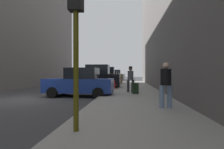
{
  "coord_description": "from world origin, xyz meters",
  "views": [
    {
      "loc": [
        5.68,
        -9.19,
        1.45
      ],
      "look_at": [
        4.45,
        3.78,
        1.36
      ],
      "focal_mm": 28.0,
      "sensor_mm": 36.0,
      "label": 1
    }
  ],
  "objects_px": {
    "parked_black_suv": "(96,78)",
    "fire_hydrant": "(114,85)",
    "parked_dark_green_sedan": "(113,76)",
    "pedestrian_in_jeans": "(166,82)",
    "parked_gray_coupe": "(110,77)",
    "pedestrian_with_beanie": "(131,78)",
    "parked_bronze_suv": "(105,76)",
    "parked_blue_sedan": "(80,83)",
    "traffic_light": "(76,15)",
    "parked_white_van": "(115,75)",
    "rolling_suitcase": "(135,88)"
  },
  "relations": [
    {
      "from": "parked_dark_green_sedan",
      "to": "traffic_light",
      "type": "bearing_deg",
      "value": -86.54
    },
    {
      "from": "pedestrian_in_jeans",
      "to": "parked_black_suv",
      "type": "bearing_deg",
      "value": 114.93
    },
    {
      "from": "pedestrian_in_jeans",
      "to": "parked_gray_coupe",
      "type": "bearing_deg",
      "value": 101.72
    },
    {
      "from": "parked_bronze_suv",
      "to": "parked_black_suv",
      "type": "bearing_deg",
      "value": -90.0
    },
    {
      "from": "parked_black_suv",
      "to": "fire_hydrant",
      "type": "xyz_separation_m",
      "value": [
        1.8,
        -1.78,
        -0.54
      ]
    },
    {
      "from": "parked_gray_coupe",
      "to": "parked_white_van",
      "type": "xyz_separation_m",
      "value": [
        -0.0,
        11.81,
        0.18
      ]
    },
    {
      "from": "parked_black_suv",
      "to": "fire_hydrant",
      "type": "height_order",
      "value": "parked_black_suv"
    },
    {
      "from": "parked_blue_sedan",
      "to": "parked_black_suv",
      "type": "relative_size",
      "value": 0.92
    },
    {
      "from": "pedestrian_with_beanie",
      "to": "rolling_suitcase",
      "type": "xyz_separation_m",
      "value": [
        0.27,
        -0.77,
        -0.65
      ]
    },
    {
      "from": "parked_white_van",
      "to": "fire_hydrant",
      "type": "height_order",
      "value": "parked_white_van"
    },
    {
      "from": "parked_gray_coupe",
      "to": "traffic_light",
      "type": "relative_size",
      "value": 1.18
    },
    {
      "from": "fire_hydrant",
      "to": "pedestrian_in_jeans",
      "type": "distance_m",
      "value": 8.22
    },
    {
      "from": "parked_bronze_suv",
      "to": "pedestrian_with_beanie",
      "type": "height_order",
      "value": "parked_bronze_suv"
    },
    {
      "from": "parked_blue_sedan",
      "to": "rolling_suitcase",
      "type": "bearing_deg",
      "value": 9.2
    },
    {
      "from": "parked_bronze_suv",
      "to": "rolling_suitcase",
      "type": "xyz_separation_m",
      "value": [
        3.44,
        -11.17,
        -0.54
      ]
    },
    {
      "from": "parked_bronze_suv",
      "to": "traffic_light",
      "type": "relative_size",
      "value": 1.29
    },
    {
      "from": "parked_black_suv",
      "to": "traffic_light",
      "type": "height_order",
      "value": "traffic_light"
    },
    {
      "from": "parked_dark_green_sedan",
      "to": "pedestrian_in_jeans",
      "type": "height_order",
      "value": "pedestrian_in_jeans"
    },
    {
      "from": "parked_gray_coupe",
      "to": "fire_hydrant",
      "type": "xyz_separation_m",
      "value": [
        1.8,
        -13.63,
        -0.35
      ]
    },
    {
      "from": "pedestrian_with_beanie",
      "to": "parked_white_van",
      "type": "bearing_deg",
      "value": 96.5
    },
    {
      "from": "pedestrian_in_jeans",
      "to": "pedestrian_with_beanie",
      "type": "bearing_deg",
      "value": 103.36
    },
    {
      "from": "parked_white_van",
      "to": "pedestrian_in_jeans",
      "type": "xyz_separation_m",
      "value": [
        4.44,
        -33.2,
        0.07
      ]
    },
    {
      "from": "pedestrian_with_beanie",
      "to": "parked_bronze_suv",
      "type": "bearing_deg",
      "value": 106.97
    },
    {
      "from": "parked_blue_sedan",
      "to": "parked_gray_coupe",
      "type": "bearing_deg",
      "value": 90.0
    },
    {
      "from": "parked_bronze_suv",
      "to": "fire_hydrant",
      "type": "xyz_separation_m",
      "value": [
        1.8,
        -7.96,
        -0.54
      ]
    },
    {
      "from": "rolling_suitcase",
      "to": "parked_white_van",
      "type": "bearing_deg",
      "value": 96.86
    },
    {
      "from": "parked_blue_sedan",
      "to": "parked_black_suv",
      "type": "height_order",
      "value": "parked_black_suv"
    },
    {
      "from": "parked_blue_sedan",
      "to": "parked_dark_green_sedan",
      "type": "height_order",
      "value": "same"
    },
    {
      "from": "parked_black_suv",
      "to": "parked_dark_green_sedan",
      "type": "xyz_separation_m",
      "value": [
        0.0,
        18.18,
        -0.18
      ]
    },
    {
      "from": "parked_white_van",
      "to": "traffic_light",
      "type": "height_order",
      "value": "traffic_light"
    },
    {
      "from": "parked_blue_sedan",
      "to": "parked_gray_coupe",
      "type": "height_order",
      "value": "same"
    },
    {
      "from": "parked_black_suv",
      "to": "traffic_light",
      "type": "xyz_separation_m",
      "value": [
        1.85,
        -12.46,
        1.73
      ]
    },
    {
      "from": "parked_dark_green_sedan",
      "to": "pedestrian_with_beanie",
      "type": "distance_m",
      "value": 22.64
    },
    {
      "from": "parked_blue_sedan",
      "to": "parked_bronze_suv",
      "type": "relative_size",
      "value": 0.91
    },
    {
      "from": "parked_blue_sedan",
      "to": "parked_white_van",
      "type": "distance_m",
      "value": 29.21
    },
    {
      "from": "parked_blue_sedan",
      "to": "parked_bronze_suv",
      "type": "xyz_separation_m",
      "value": [
        -0.0,
        11.73,
        0.18
      ]
    },
    {
      "from": "parked_gray_coupe",
      "to": "rolling_suitcase",
      "type": "xyz_separation_m",
      "value": [
        3.44,
        -16.84,
        -0.36
      ]
    },
    {
      "from": "pedestrian_with_beanie",
      "to": "parked_gray_coupe",
      "type": "bearing_deg",
      "value": 101.17
    },
    {
      "from": "parked_blue_sedan",
      "to": "pedestrian_in_jeans",
      "type": "height_order",
      "value": "pedestrian_in_jeans"
    },
    {
      "from": "fire_hydrant",
      "to": "pedestrian_in_jeans",
      "type": "bearing_deg",
      "value": -71.26
    },
    {
      "from": "parked_gray_coupe",
      "to": "parked_dark_green_sedan",
      "type": "height_order",
      "value": "same"
    },
    {
      "from": "parked_bronze_suv",
      "to": "parked_gray_coupe",
      "type": "height_order",
      "value": "parked_bronze_suv"
    },
    {
      "from": "parked_white_van",
      "to": "rolling_suitcase",
      "type": "height_order",
      "value": "parked_white_van"
    },
    {
      "from": "parked_gray_coupe",
      "to": "pedestrian_in_jeans",
      "type": "distance_m",
      "value": 21.85
    },
    {
      "from": "parked_blue_sedan",
      "to": "rolling_suitcase",
      "type": "height_order",
      "value": "parked_blue_sedan"
    },
    {
      "from": "parked_gray_coupe",
      "to": "parked_white_van",
      "type": "distance_m",
      "value": 11.81
    },
    {
      "from": "parked_gray_coupe",
      "to": "parked_blue_sedan",
      "type": "bearing_deg",
      "value": -90.0
    },
    {
      "from": "traffic_light",
      "to": "pedestrian_with_beanie",
      "type": "relative_size",
      "value": 2.03
    },
    {
      "from": "parked_black_suv",
      "to": "pedestrian_with_beanie",
      "type": "bearing_deg",
      "value": -53.11
    },
    {
      "from": "fire_hydrant",
      "to": "pedestrian_with_beanie",
      "type": "relative_size",
      "value": 0.4
    }
  ]
}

